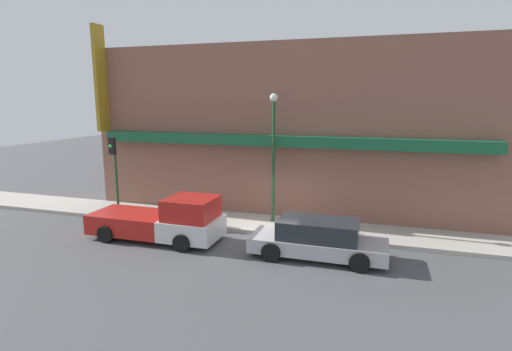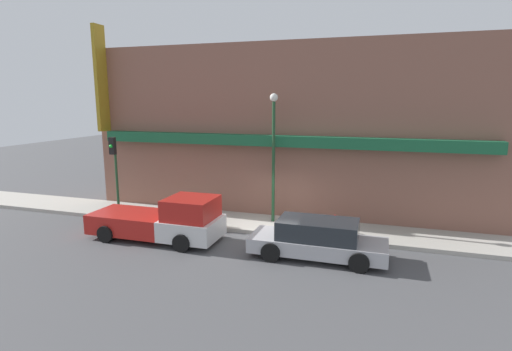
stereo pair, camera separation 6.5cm
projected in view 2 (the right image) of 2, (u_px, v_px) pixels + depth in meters
name	position (u px, v px, depth m)	size (l,w,h in m)	color
ground_plane	(265.00, 236.00, 16.84)	(80.00, 80.00, 0.00)	#4C4C4F
sidewalk	(273.00, 225.00, 18.01)	(36.00, 2.53, 0.17)	#ADA89E
building	(288.00, 131.00, 19.84)	(19.80, 3.80, 9.37)	brown
pickup_truck	(164.00, 221.00, 16.24)	(5.48, 2.20, 1.86)	silver
parked_car	(318.00, 239.00, 14.41)	(4.90, 1.97, 1.41)	#ADADB2
fire_hydrant	(335.00, 223.00, 16.80)	(0.18, 0.18, 0.73)	red
street_lamp	(274.00, 143.00, 17.66)	(0.36, 0.36, 5.76)	#1E4728
traffic_light	(115.00, 162.00, 18.81)	(0.28, 0.42, 3.77)	#1E4728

